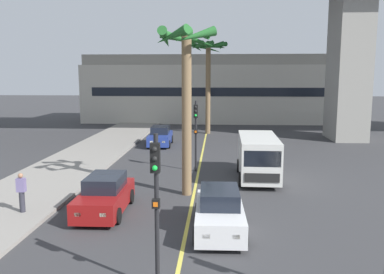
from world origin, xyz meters
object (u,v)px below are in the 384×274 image
at_px(car_queue_second, 105,196).
at_px(traffic_light_median_far, 196,126).
at_px(car_queue_front, 219,212).
at_px(delivery_van, 258,156).
at_px(palm_tree_near_median, 208,60).
at_px(car_queue_third, 160,137).
at_px(pedestrian_near_crosswalk, 22,192).
at_px(traffic_light_median_near, 156,191).
at_px(palm_tree_mid_median, 186,69).

height_order(car_queue_second, traffic_light_median_far, traffic_light_median_far).
xyz_separation_m(car_queue_front, delivery_van, (2.13, 7.66, 0.57)).
bearing_deg(car_queue_second, delivery_van, 40.87).
bearing_deg(car_queue_front, palm_tree_near_median, 92.42).
bearing_deg(traffic_light_median_far, car_queue_front, -81.51).
bearing_deg(delivery_van, car_queue_front, -105.51).
bearing_deg(palm_tree_near_median, car_queue_third, -117.50).
height_order(palm_tree_near_median, pedestrian_near_crosswalk, palm_tree_near_median).
height_order(car_queue_front, car_queue_third, same).
bearing_deg(car_queue_third, car_queue_second, -89.95).
xyz_separation_m(traffic_light_median_far, pedestrian_near_crosswalk, (-6.62, -8.08, -1.72)).
bearing_deg(traffic_light_median_near, delivery_van, 72.35).
distance_m(traffic_light_median_near, pedestrian_near_crosswalk, 8.48).
xyz_separation_m(delivery_van, palm_tree_mid_median, (-3.68, -3.13, 4.67)).
xyz_separation_m(car_queue_third, traffic_light_median_far, (3.37, -8.82, 1.99)).
bearing_deg(traffic_light_median_far, car_queue_second, -114.14).
bearing_deg(palm_tree_mid_median, car_queue_second, -138.58).
bearing_deg(car_queue_front, palm_tree_mid_median, 108.97).
distance_m(car_queue_second, palm_tree_mid_median, 6.73).
distance_m(delivery_van, traffic_light_median_near, 12.56).
xyz_separation_m(car_queue_front, pedestrian_near_crosswalk, (-7.99, 1.14, 0.28)).
bearing_deg(pedestrian_near_crosswalk, traffic_light_median_near, -40.30).
bearing_deg(palm_tree_mid_median, pedestrian_near_crosswalk, -152.23).
bearing_deg(palm_tree_near_median, car_queue_front, -87.58).
relative_size(car_queue_front, car_queue_third, 1.00).
xyz_separation_m(delivery_van, traffic_light_median_near, (-3.78, -11.89, 1.43)).
xyz_separation_m(car_queue_front, car_queue_third, (-4.75, 18.04, 0.00)).
bearing_deg(car_queue_third, palm_tree_near_median, 62.50).
height_order(car_queue_second, traffic_light_median_near, traffic_light_median_near).
bearing_deg(palm_tree_near_median, traffic_light_median_near, -91.17).
bearing_deg(car_queue_front, car_queue_second, 160.01).
distance_m(palm_tree_mid_median, pedestrian_near_crosswalk, 8.80).
relative_size(car_queue_front, traffic_light_median_near, 0.98).
height_order(delivery_van, palm_tree_mid_median, palm_tree_mid_median).
distance_m(car_queue_second, pedestrian_near_crosswalk, 3.32).
xyz_separation_m(delivery_van, traffic_light_median_far, (-3.50, 1.56, 1.43)).
distance_m(traffic_light_median_far, palm_tree_near_median, 16.51).
distance_m(car_queue_third, traffic_light_median_near, 22.57).
xyz_separation_m(car_queue_third, palm_tree_mid_median, (3.19, -13.51, 5.23)).
distance_m(car_queue_front, pedestrian_near_crosswalk, 8.08).
bearing_deg(palm_tree_mid_median, car_queue_third, 103.30).
relative_size(palm_tree_mid_median, pedestrian_near_crosswalk, 4.87).
relative_size(traffic_light_median_far, pedestrian_near_crosswalk, 2.59).
xyz_separation_m(palm_tree_mid_median, pedestrian_near_crosswalk, (-6.44, -3.39, -4.96)).
bearing_deg(traffic_light_median_near, palm_tree_mid_median, 89.33).
height_order(traffic_light_median_far, palm_tree_near_median, palm_tree_near_median).
distance_m(traffic_light_median_near, traffic_light_median_far, 13.45).
bearing_deg(traffic_light_median_near, car_queue_second, 117.32).
height_order(traffic_light_median_near, traffic_light_median_far, same).
bearing_deg(car_queue_front, pedestrian_near_crosswalk, 171.90).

